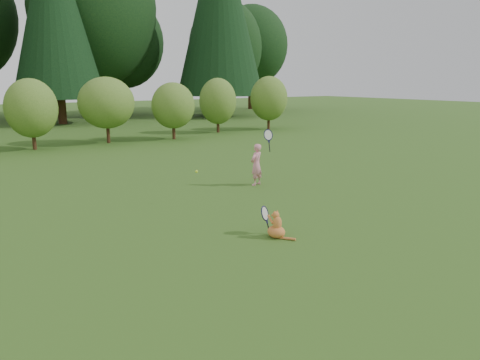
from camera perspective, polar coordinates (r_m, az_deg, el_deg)
ground at (r=8.34m, az=1.92°, el=-5.84°), size 100.00×100.00×0.00m
shrub_row at (r=20.02m, az=-20.47°, el=8.02°), size 28.00×3.00×2.80m
child at (r=11.56m, az=2.06°, el=2.02°), size 0.61×0.42×1.54m
cat at (r=7.80m, az=4.40°, el=-5.30°), size 0.35×0.66×0.62m
tennis_ball at (r=9.82m, az=-5.32°, el=1.04°), size 0.06×0.06×0.06m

